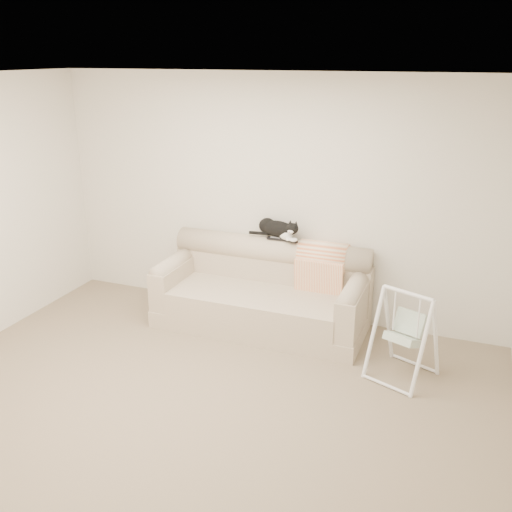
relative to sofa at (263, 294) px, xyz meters
The scene contains 8 objects.
ground_plane 1.65m from the sofa, 90.18° to the right, with size 5.00×5.00×0.00m, color #786A54.
room_shell 2.00m from the sofa, 90.18° to the right, with size 5.04×4.04×2.60m.
sofa is the anchor object (origin of this frame).
remote_a 0.60m from the sofa, 75.25° to the left, with size 0.18×0.05×0.03m.
remote_b 0.63m from the sofa, 42.67° to the left, with size 0.18×0.09×0.02m.
tuxedo_cat 0.71m from the sofa, 75.44° to the left, with size 0.58×0.30×0.23m.
throw_blanket 0.73m from the sofa, 21.44° to the left, with size 0.51×0.38×0.58m.
baby_swing 1.63m from the sofa, 19.15° to the right, with size 0.67×0.69×0.84m.
Camera 1 is at (1.95, -3.60, 2.76)m, focal length 40.00 mm.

